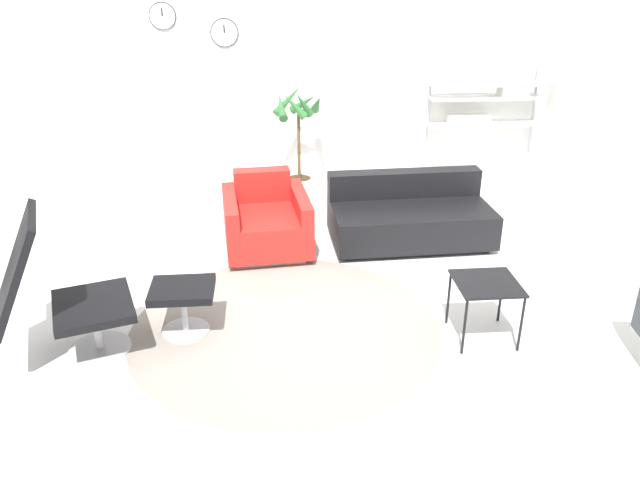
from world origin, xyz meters
The scene contains 10 objects.
ground_plane centered at (0.00, 0.00, 0.00)m, with size 12.00×12.00×0.00m, color white.
wall_back centered at (0.00, 3.16, 1.40)m, with size 12.00×0.09×2.80m.
round_rug centered at (-0.04, -0.20, 0.00)m, with size 2.39×2.39×0.01m.
lounge_chair centered at (-1.72, -0.49, 0.72)m, with size 1.10×0.85×1.21m.
ottoman centered at (-0.80, -0.19, 0.29)m, with size 0.47×0.40×0.39m.
armchair_red centered at (-0.17, 1.26, 0.27)m, with size 0.87×0.97×0.70m.
couch_low centered at (1.25, 1.33, 0.24)m, with size 1.59×0.89×0.65m.
side_table centered at (1.42, -0.45, 0.42)m, with size 0.45×0.45×0.46m.
potted_plant centered at (0.23, 2.62, 0.63)m, with size 0.58×0.54×1.31m.
shelf_unit centered at (2.50, 2.90, 1.02)m, with size 1.36×0.28×1.74m.
Camera 1 is at (-0.12, -4.31, 2.61)m, focal length 35.00 mm.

